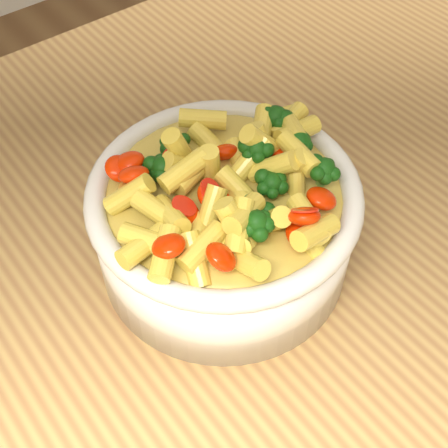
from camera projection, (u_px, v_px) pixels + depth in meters
table at (249, 300)px, 0.65m from camera, size 1.20×0.80×0.90m
serving_bowl at (224, 223)px, 0.52m from camera, size 0.22×0.22×0.09m
pasta_salad at (224, 173)px, 0.47m from camera, size 0.17×0.17×0.04m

